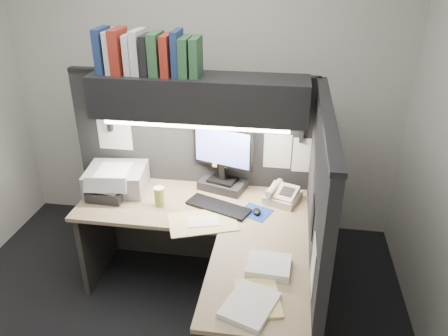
{
  "coord_description": "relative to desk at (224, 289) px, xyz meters",
  "views": [
    {
      "loc": [
        0.76,
        -2.18,
        2.43
      ],
      "look_at": [
        0.35,
        0.51,
        1.07
      ],
      "focal_mm": 35.0,
      "sensor_mm": 36.0,
      "label": 1
    }
  ],
  "objects": [
    {
      "name": "floor",
      "position": [
        -0.43,
        0.0,
        -0.44
      ],
      "size": [
        3.5,
        3.5,
        0.0
      ],
      "primitive_type": "plane",
      "color": "black",
      "rests_on": "ground"
    },
    {
      "name": "open_folder",
      "position": [
        -0.2,
        0.32,
        0.29
      ],
      "size": [
        0.54,
        0.45,
        0.01
      ],
      "primitive_type": "cube",
      "rotation": [
        0.0,
        0.0,
        0.36
      ],
      "color": "#D8C379",
      "rests_on": "desk"
    },
    {
      "name": "desk",
      "position": [
        0.0,
        0.0,
        0.0
      ],
      "size": [
        1.7,
        1.53,
        0.73
      ],
      "color": "#90785B",
      "rests_on": "floor"
    },
    {
      "name": "wall_back",
      "position": [
        -0.43,
        1.5,
        0.91
      ],
      "size": [
        3.5,
        0.04,
        2.7
      ],
      "primitive_type": "cube",
      "color": "beige",
      "rests_on": "floor"
    },
    {
      "name": "mouse",
      "position": [
        0.16,
        0.49,
        0.31
      ],
      "size": [
        0.07,
        0.1,
        0.03
      ],
      "primitive_type": "ellipsoid",
      "rotation": [
        0.0,
        0.0,
        0.18
      ],
      "color": "black",
      "rests_on": "mousepad"
    },
    {
      "name": "manila_stack",
      "position": [
        0.24,
        -0.37,
        0.3
      ],
      "size": [
        0.3,
        0.35,
        0.02
      ],
      "primitive_type": "cube",
      "rotation": [
        0.0,
        0.0,
        0.21
      ],
      "color": "#D8C379",
      "rests_on": "desk"
    },
    {
      "name": "binder_row",
      "position": [
        -0.65,
        0.75,
        1.35
      ],
      "size": [
        0.72,
        0.24,
        0.31
      ],
      "color": "navy",
      "rests_on": "overhead_shelf"
    },
    {
      "name": "paper_stack_b",
      "position": [
        0.2,
        -0.43,
        0.3
      ],
      "size": [
        0.33,
        0.37,
        0.03
      ],
      "primitive_type": "cube",
      "rotation": [
        0.0,
        0.0,
        -0.35
      ],
      "color": "white",
      "rests_on": "desk"
    },
    {
      "name": "monitor",
      "position": [
        -0.14,
        0.82,
        0.5
      ],
      "size": [
        0.48,
        0.31,
        0.53
      ],
      "rotation": [
        0.0,
        0.0,
        -0.3
      ],
      "color": "black",
      "rests_on": "desk"
    },
    {
      "name": "paper_stack_a",
      "position": [
        0.28,
        -0.1,
        0.31
      ],
      "size": [
        0.27,
        0.23,
        0.05
      ],
      "primitive_type": "cube",
      "rotation": [
        0.0,
        0.0,
        -0.05
      ],
      "color": "white",
      "rests_on": "desk"
    },
    {
      "name": "printer",
      "position": [
        -0.96,
        0.69,
        0.38
      ],
      "size": [
        0.49,
        0.43,
        0.18
      ],
      "primitive_type": "cube",
      "rotation": [
        0.0,
        0.0,
        0.12
      ],
      "color": "gray",
      "rests_on": "desk"
    },
    {
      "name": "notebook_stack",
      "position": [
        -0.98,
        0.55,
        0.33
      ],
      "size": [
        0.28,
        0.24,
        0.08
      ],
      "primitive_type": "cube",
      "rotation": [
        0.0,
        0.0,
        -0.04
      ],
      "color": "black",
      "rests_on": "desk"
    },
    {
      "name": "pinned_papers",
      "position": [
        -0.0,
        0.56,
        0.61
      ],
      "size": [
        1.76,
        1.31,
        0.51
      ],
      "color": "white",
      "rests_on": "partition_back"
    },
    {
      "name": "partition_right",
      "position": [
        0.55,
        0.18,
        0.36
      ],
      "size": [
        0.06,
        1.5,
        1.6
      ],
      "primitive_type": "cube",
      "color": "black",
      "rests_on": "floor"
    },
    {
      "name": "keyboard",
      "position": [
        -0.12,
        0.53,
        0.3
      ],
      "size": [
        0.51,
        0.33,
        0.02
      ],
      "primitive_type": "cube",
      "rotation": [
        0.0,
        0.0,
        -0.38
      ],
      "color": "black",
      "rests_on": "desk"
    },
    {
      "name": "telephone",
      "position": [
        0.34,
        0.7,
        0.33
      ],
      "size": [
        0.3,
        0.31,
        0.09
      ],
      "primitive_type": "cube",
      "rotation": [
        0.0,
        0.0,
        -0.35
      ],
      "color": "#BFAD93",
      "rests_on": "desk"
    },
    {
      "name": "overhead_shelf",
      "position": [
        -0.3,
        0.75,
        1.06
      ],
      "size": [
        1.55,
        0.34,
        0.3
      ],
      "primitive_type": "cube",
      "color": "black",
      "rests_on": "partition_back"
    },
    {
      "name": "coffee_cup",
      "position": [
        -0.56,
        0.5,
        0.36
      ],
      "size": [
        0.08,
        0.08,
        0.14
      ],
      "primitive_type": "cylinder",
      "rotation": [
        0.0,
        0.0,
        -0.14
      ],
      "color": "#D4BE55",
      "rests_on": "desk"
    },
    {
      "name": "partition_back",
      "position": [
        -0.4,
        0.93,
        0.36
      ],
      "size": [
        1.9,
        0.06,
        1.6
      ],
      "primitive_type": "cube",
      "color": "black",
      "rests_on": "floor"
    },
    {
      "name": "mousepad",
      "position": [
        0.15,
        0.51,
        0.29
      ],
      "size": [
        0.27,
        0.26,
        0.0
      ],
      "primitive_type": "cube",
      "rotation": [
        0.0,
        0.0,
        -0.4
      ],
      "color": "navy",
      "rests_on": "desk"
    },
    {
      "name": "task_light_tube",
      "position": [
        -0.3,
        0.61,
        0.89
      ],
      "size": [
        1.32,
        0.04,
        0.04
      ],
      "primitive_type": "cylinder",
      "rotation": [
        0.0,
        1.57,
        0.0
      ],
      "color": "white",
      "rests_on": "overhead_shelf"
    }
  ]
}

